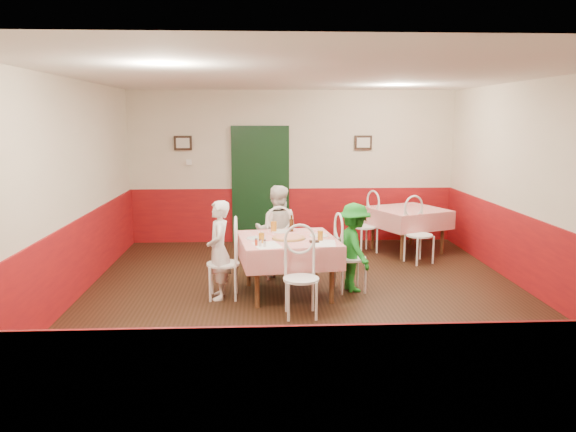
{
  "coord_description": "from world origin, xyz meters",
  "views": [
    {
      "loc": [
        -0.61,
        -6.88,
        2.31
      ],
      "look_at": [
        -0.25,
        0.25,
        1.05
      ],
      "focal_mm": 35.0,
      "sensor_mm": 36.0,
      "label": 1
    }
  ],
  "objects_px": {
    "chair_right": "(350,258)",
    "chair_second_b": "(419,235)",
    "chair_far": "(278,247)",
    "diner_left": "(219,250)",
    "diner_far": "(277,231)",
    "pizza": "(289,238)",
    "beer_bottle": "(291,224)",
    "chair_second_a": "(364,227)",
    "chair_near": "(301,279)",
    "main_table": "(288,267)",
    "glass_a": "(262,238)",
    "chair_left": "(223,264)",
    "diner_right": "(354,247)",
    "glass_b": "(320,236)",
    "glass_c": "(274,227)",
    "wallet": "(314,242)",
    "second_table": "(407,230)"
  },
  "relations": [
    {
      "from": "chair_right",
      "to": "chair_second_b",
      "type": "distance_m",
      "value": 1.95
    },
    {
      "from": "chair_right",
      "to": "chair_far",
      "type": "distance_m",
      "value": 1.2
    },
    {
      "from": "diner_left",
      "to": "diner_far",
      "type": "xyz_separation_m",
      "value": [
        0.78,
        1.01,
        0.03
      ]
    },
    {
      "from": "pizza",
      "to": "beer_bottle",
      "type": "height_order",
      "value": "beer_bottle"
    },
    {
      "from": "chair_right",
      "to": "chair_far",
      "type": "height_order",
      "value": "same"
    },
    {
      "from": "chair_second_a",
      "to": "chair_second_b",
      "type": "xyz_separation_m",
      "value": [
        0.75,
        -0.75,
        0.0
      ]
    },
    {
      "from": "chair_near",
      "to": "beer_bottle",
      "type": "distance_m",
      "value": 1.32
    },
    {
      "from": "chair_near",
      "to": "main_table",
      "type": "bearing_deg",
      "value": 95.66
    },
    {
      "from": "chair_far",
      "to": "glass_a",
      "type": "bearing_deg",
      "value": 71.77
    },
    {
      "from": "diner_far",
      "to": "diner_left",
      "type": "bearing_deg",
      "value": 58.94
    },
    {
      "from": "chair_left",
      "to": "chair_right",
      "type": "relative_size",
      "value": 1.0
    },
    {
      "from": "diner_right",
      "to": "glass_b",
      "type": "bearing_deg",
      "value": 107.52
    },
    {
      "from": "main_table",
      "to": "glass_b",
      "type": "bearing_deg",
      "value": -23.85
    },
    {
      "from": "chair_near",
      "to": "glass_a",
      "type": "bearing_deg",
      "value": 127.76
    },
    {
      "from": "chair_second_a",
      "to": "glass_b",
      "type": "xyz_separation_m",
      "value": [
        -1.03,
        -2.45,
        0.37
      ]
    },
    {
      "from": "glass_c",
      "to": "wallet",
      "type": "relative_size",
      "value": 1.34
    },
    {
      "from": "glass_c",
      "to": "diner_far",
      "type": "bearing_deg",
      "value": 83.25
    },
    {
      "from": "glass_b",
      "to": "diner_far",
      "type": "height_order",
      "value": "diner_far"
    },
    {
      "from": "chair_left",
      "to": "beer_bottle",
      "type": "distance_m",
      "value": 1.13
    },
    {
      "from": "chair_right",
      "to": "glass_b",
      "type": "distance_m",
      "value": 0.65
    },
    {
      "from": "chair_right",
      "to": "diner_right",
      "type": "xyz_separation_m",
      "value": [
        0.05,
        0.01,
        0.15
      ]
    },
    {
      "from": "chair_left",
      "to": "main_table",
      "type": "bearing_deg",
      "value": 97.21
    },
    {
      "from": "chair_left",
      "to": "chair_second_a",
      "type": "relative_size",
      "value": 1.0
    },
    {
      "from": "diner_right",
      "to": "diner_left",
      "type": "bearing_deg",
      "value": 83.97
    },
    {
      "from": "glass_a",
      "to": "beer_bottle",
      "type": "height_order",
      "value": "beer_bottle"
    },
    {
      "from": "pizza",
      "to": "beer_bottle",
      "type": "bearing_deg",
      "value": 82.7
    },
    {
      "from": "main_table",
      "to": "pizza",
      "type": "distance_m",
      "value": 0.4
    },
    {
      "from": "second_table",
      "to": "chair_far",
      "type": "xyz_separation_m",
      "value": [
        -2.29,
        -1.43,
        0.08
      ]
    },
    {
      "from": "main_table",
      "to": "chair_near",
      "type": "relative_size",
      "value": 1.36
    },
    {
      "from": "chair_second_b",
      "to": "diner_right",
      "type": "relative_size",
      "value": 0.76
    },
    {
      "from": "main_table",
      "to": "glass_c",
      "type": "relative_size",
      "value": 8.31
    },
    {
      "from": "glass_c",
      "to": "beer_bottle",
      "type": "height_order",
      "value": "beer_bottle"
    },
    {
      "from": "chair_left",
      "to": "chair_far",
      "type": "relative_size",
      "value": 1.0
    },
    {
      "from": "glass_c",
      "to": "diner_far",
      "type": "xyz_separation_m",
      "value": [
        0.06,
        0.5,
        -0.16
      ]
    },
    {
      "from": "chair_second_a",
      "to": "chair_near",
      "type": "bearing_deg",
      "value": -46.09
    },
    {
      "from": "chair_near",
      "to": "pizza",
      "type": "bearing_deg",
      "value": 95.8
    },
    {
      "from": "chair_left",
      "to": "glass_a",
      "type": "distance_m",
      "value": 0.65
    },
    {
      "from": "second_table",
      "to": "diner_right",
      "type": "bearing_deg",
      "value": -120.85
    },
    {
      "from": "chair_near",
      "to": "diner_right",
      "type": "height_order",
      "value": "diner_right"
    },
    {
      "from": "chair_second_b",
      "to": "glass_a",
      "type": "relative_size",
      "value": 7.01
    },
    {
      "from": "chair_second_a",
      "to": "beer_bottle",
      "type": "bearing_deg",
      "value": -59.37
    },
    {
      "from": "chair_second_b",
      "to": "pizza",
      "type": "relative_size",
      "value": 2.18
    },
    {
      "from": "chair_second_b",
      "to": "chair_second_a",
      "type": "bearing_deg",
      "value": 111.86
    },
    {
      "from": "chair_right",
      "to": "chair_second_a",
      "type": "distance_m",
      "value": 2.24
    },
    {
      "from": "main_table",
      "to": "pizza",
      "type": "bearing_deg",
      "value": -84.18
    },
    {
      "from": "diner_right",
      "to": "chair_left",
      "type": "bearing_deg",
      "value": 83.97
    },
    {
      "from": "chair_near",
      "to": "wallet",
      "type": "relative_size",
      "value": 8.18
    },
    {
      "from": "glass_c",
      "to": "diner_right",
      "type": "bearing_deg",
      "value": -14.39
    },
    {
      "from": "pizza",
      "to": "wallet",
      "type": "height_order",
      "value": "pizza"
    },
    {
      "from": "chair_right",
      "to": "chair_second_a",
      "type": "height_order",
      "value": "same"
    }
  ]
}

